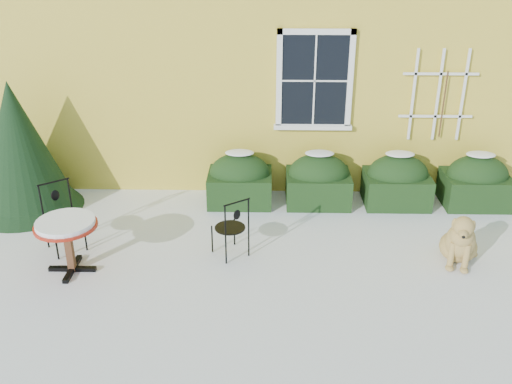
{
  "coord_description": "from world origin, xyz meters",
  "views": [
    {
      "loc": [
        0.15,
        -6.11,
        4.2
      ],
      "look_at": [
        0.0,
        1.0,
        0.9
      ],
      "focal_mm": 40.0,
      "sensor_mm": 36.0,
      "label": 1
    }
  ],
  "objects_px": {
    "patio_chair_near": "(231,227)",
    "patio_chair_far": "(62,217)",
    "evergreen_shrub": "(21,160)",
    "bistro_table": "(66,229)",
    "dog": "(460,242)"
  },
  "relations": [
    {
      "from": "evergreen_shrub",
      "to": "patio_chair_near",
      "type": "height_order",
      "value": "evergreen_shrub"
    },
    {
      "from": "evergreen_shrub",
      "to": "dog",
      "type": "distance_m",
      "value": 6.76
    },
    {
      "from": "dog",
      "to": "bistro_table",
      "type": "bearing_deg",
      "value": -160.51
    },
    {
      "from": "patio_chair_far",
      "to": "dog",
      "type": "height_order",
      "value": "patio_chair_far"
    },
    {
      "from": "dog",
      "to": "patio_chair_near",
      "type": "bearing_deg",
      "value": -166.47
    },
    {
      "from": "patio_chair_near",
      "to": "dog",
      "type": "relative_size",
      "value": 1.04
    },
    {
      "from": "evergreen_shrub",
      "to": "bistro_table",
      "type": "relative_size",
      "value": 2.59
    },
    {
      "from": "bistro_table",
      "to": "patio_chair_near",
      "type": "distance_m",
      "value": 2.18
    },
    {
      "from": "patio_chair_near",
      "to": "evergreen_shrub",
      "type": "bearing_deg",
      "value": -58.07
    },
    {
      "from": "evergreen_shrub",
      "to": "bistro_table",
      "type": "xyz_separation_m",
      "value": [
        1.31,
        -1.88,
        -0.22
      ]
    },
    {
      "from": "bistro_table",
      "to": "patio_chair_near",
      "type": "bearing_deg",
      "value": 11.99
    },
    {
      "from": "patio_chair_near",
      "to": "patio_chair_far",
      "type": "bearing_deg",
      "value": -39.3
    },
    {
      "from": "bistro_table",
      "to": "patio_chair_far",
      "type": "height_order",
      "value": "patio_chair_far"
    },
    {
      "from": "evergreen_shrub",
      "to": "dog",
      "type": "xyz_separation_m",
      "value": [
        6.55,
        -1.57,
        -0.53
      ]
    },
    {
      "from": "evergreen_shrub",
      "to": "bistro_table",
      "type": "distance_m",
      "value": 2.3
    }
  ]
}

